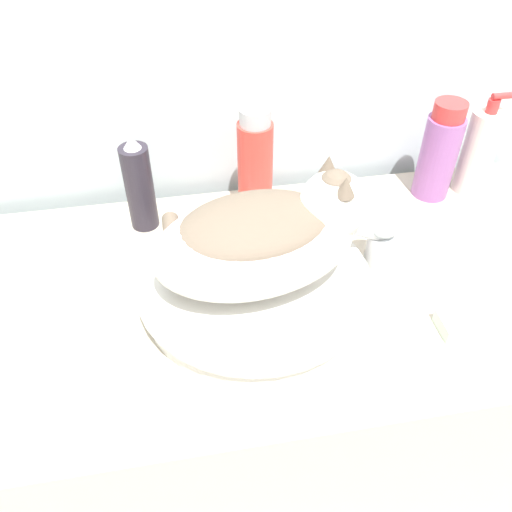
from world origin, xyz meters
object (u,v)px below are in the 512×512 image
Objects in this scene: shampoo_bottle_tall at (255,166)px; hairspray_can_black at (139,186)px; faucet at (376,233)px; soap_bar at (463,323)px; mouthwash_bottle at (439,152)px; soap_pump_bottle at (479,151)px; cat at (263,235)px.

hairspray_can_black is at bearing -180.00° from shampoo_bottle_tall.
faucet is 2.00× the size of soap_bar.
soap_bar is at bearing -105.56° from mouthwash_bottle.
soap_pump_bottle is at bearing 0.00° from hairspray_can_black.
mouthwash_bottle is 2.63× the size of soap_bar.
faucet is 0.33m from soap_pump_bottle.
soap_bar is (0.09, -0.15, -0.07)m from faucet.
soap_pump_bottle reaches higher than mouthwash_bottle.
soap_bar is (-0.10, -0.34, -0.08)m from mouthwash_bottle.
mouthwash_bottle is 0.95× the size of soap_pump_bottle.
shampoo_bottle_tall is at bearing 74.22° from cat.
hairspray_can_black is at bearing -35.75° from faucet.
soap_pump_bottle is (0.08, -0.00, -0.01)m from mouthwash_bottle.
shampoo_bottle_tall is 2.90× the size of soap_bar.
mouthwash_bottle is 0.08m from soap_pump_bottle.
faucet is 0.76× the size of mouthwash_bottle.
mouthwash_bottle reaches higher than faucet.
shampoo_bottle_tall is at bearing -58.00° from faucet.
mouthwash_bottle reaches higher than soap_bar.
faucet is (0.19, 0.03, -0.05)m from cat.
cat is at bearing -150.10° from mouthwash_bottle.
mouthwash_bottle is at bearing 21.15° from cat.
faucet is 0.25m from shampoo_bottle_tall.
faucet is at bearing -144.92° from soap_pump_bottle.
shampoo_bottle_tall reaches higher than hairspray_can_black.
soap_bar is at bearing -52.86° from shampoo_bottle_tall.
cat reaches higher than shampoo_bottle_tall.
cat reaches higher than mouthwash_bottle.
soap_pump_bottle is at bearing -0.00° from shampoo_bottle_tall.
mouthwash_bottle is at bearing 0.00° from shampoo_bottle_tall.
cat is 0.51m from soap_pump_bottle.
cat is 0.29m from hairspray_can_black.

